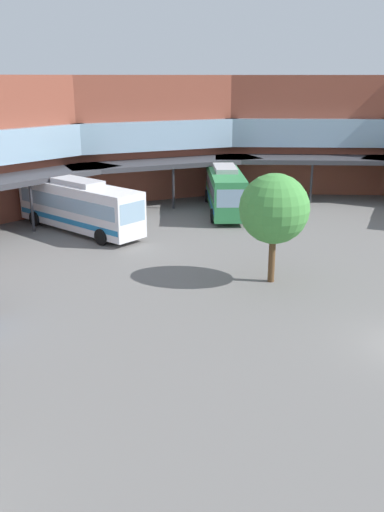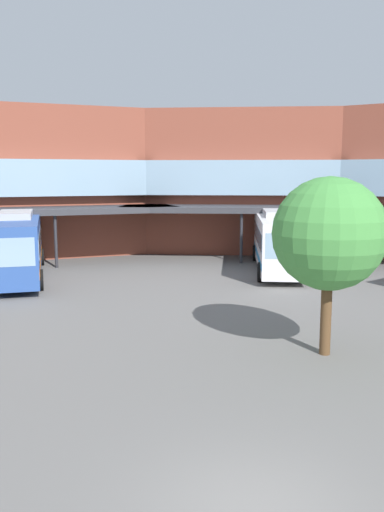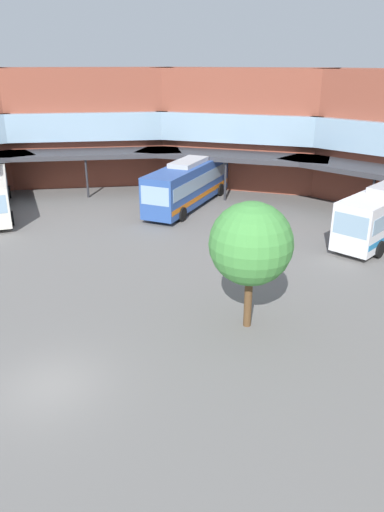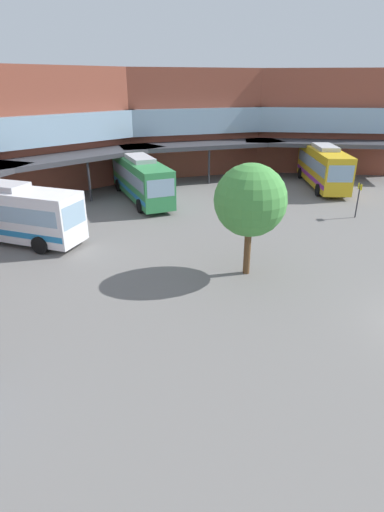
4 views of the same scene
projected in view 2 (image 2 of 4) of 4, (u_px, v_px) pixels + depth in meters
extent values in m
plane|color=slate|center=(254.00, 512.00, 9.58)|extent=(117.73, 117.73, 0.00)
cube|color=brown|center=(241.00, 182.00, 42.14)|extent=(16.84, 6.00, 10.77)
cube|color=#8CADC6|center=(241.00, 177.00, 41.50)|extent=(15.16, 6.24, 2.51)
cube|color=#38383D|center=(241.00, 209.00, 37.49)|extent=(16.84, 4.00, 0.40)
cylinder|color=#2D2D33|center=(241.00, 237.00, 36.18)|extent=(0.20, 0.20, 3.59)
cube|color=brown|center=(43.00, 182.00, 39.98)|extent=(17.77, 12.76, 10.77)
cube|color=#8CADC6|center=(43.00, 178.00, 39.37)|extent=(16.36, 12.24, 2.51)
cube|color=#38383D|center=(52.00, 211.00, 35.64)|extent=(16.90, 10.96, 0.40)
cylinder|color=#2D2D33|center=(56.00, 240.00, 34.44)|extent=(0.20, 0.20, 3.59)
cube|color=white|center=(278.00, 240.00, 33.52)|extent=(2.55, 11.08, 3.07)
cube|color=#8CADC6|center=(278.00, 235.00, 33.46)|extent=(2.59, 10.42, 0.98)
cube|color=#267FBF|center=(277.00, 254.00, 33.65)|extent=(2.57, 10.86, 0.37)
cube|color=#8CADC6|center=(286.00, 246.00, 28.06)|extent=(2.20, 0.13, 1.35)
cube|color=#B2B2B7|center=(278.00, 213.00, 33.26)|extent=(1.77, 3.99, 0.36)
cylinder|color=black|center=(305.00, 273.00, 29.92)|extent=(0.30, 1.10, 1.10)
cylinder|color=black|center=(260.00, 272.00, 30.11)|extent=(0.30, 1.10, 1.10)
cylinder|color=black|center=(291.00, 253.00, 37.34)|extent=(0.30, 1.10, 1.10)
cylinder|color=black|center=(255.00, 253.00, 37.53)|extent=(0.30, 1.10, 1.10)
cube|color=#2D519E|center=(17.00, 245.00, 31.18)|extent=(6.47, 12.11, 3.16)
cube|color=#8CADC6|center=(17.00, 238.00, 31.13)|extent=(6.28, 11.46, 1.01)
cube|color=orange|center=(18.00, 260.00, 31.32)|extent=(6.41, 11.90, 0.38)
cube|color=#8CADC6|center=(10.00, 252.00, 25.48)|extent=(2.19, 0.88, 1.39)
cube|color=#B2B2B7|center=(15.00, 215.00, 30.92)|extent=(3.16, 4.66, 0.36)
cylinder|color=black|center=(40.00, 280.00, 27.85)|extent=(0.65, 1.14, 1.10)
cylinder|color=black|center=(42.00, 257.00, 35.60)|extent=(0.65, 1.14, 1.10)
cylinder|color=black|center=(0.00, 259.00, 34.93)|extent=(0.65, 1.14, 1.10)
cylinder|color=brown|center=(326.00, 310.00, 17.77)|extent=(0.36, 0.36, 3.05)
sphere|color=#479342|center=(329.00, 234.00, 17.39)|extent=(3.71, 3.71, 3.71)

